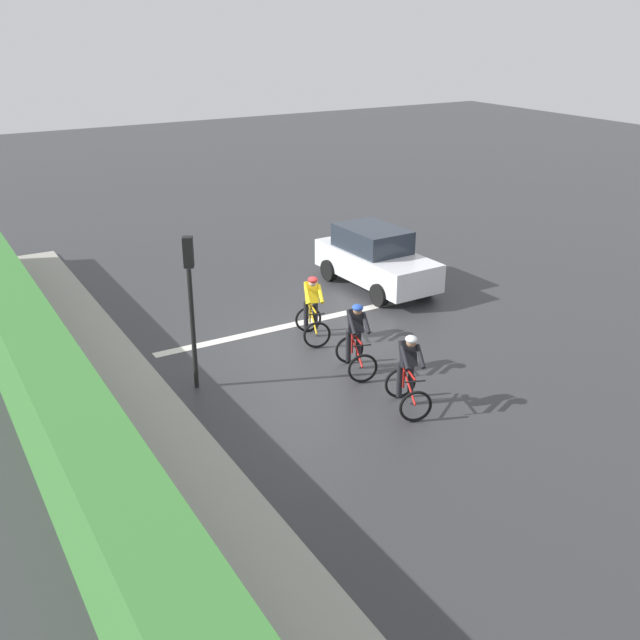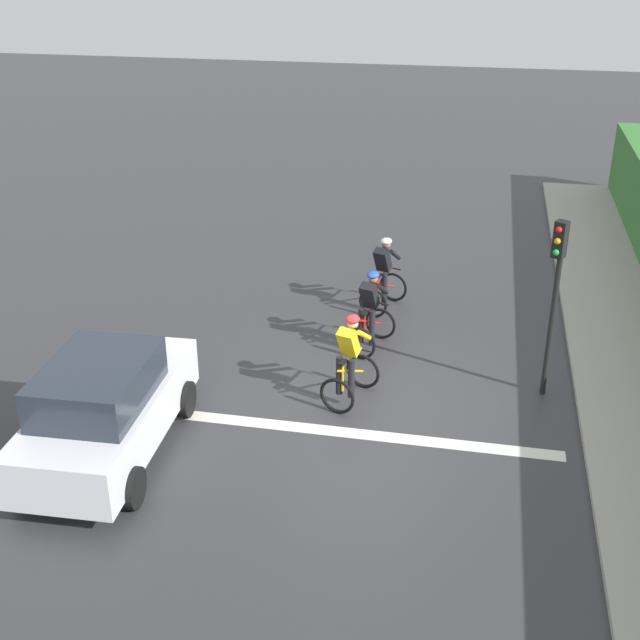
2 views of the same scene
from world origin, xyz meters
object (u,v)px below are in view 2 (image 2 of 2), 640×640
cyclist_mid (350,362)px  traffic_light_near_crossing (556,283)px  cyclist_lead (383,276)px  car_white (106,408)px  cyclist_second (370,313)px

cyclist_mid → traffic_light_near_crossing: 3.81m
cyclist_lead → car_white: (-3.58, -6.43, 0.08)m
cyclist_second → cyclist_mid: same height
cyclist_mid → car_white: (-3.51, -2.40, 0.08)m
cyclist_mid → cyclist_second: bearing=88.2°
cyclist_lead → cyclist_mid: (-0.08, -4.03, 0.00)m
cyclist_second → traffic_light_near_crossing: size_ratio=0.50×
cyclist_second → car_white: bearing=-128.6°
cyclist_mid → traffic_light_near_crossing: bearing=14.9°
cyclist_lead → traffic_light_near_crossing: traffic_light_near_crossing is taller
car_white → traffic_light_near_crossing: traffic_light_near_crossing is taller
cyclist_lead → cyclist_mid: bearing=-91.1°
car_white → cyclist_lead: bearing=60.9°
cyclist_lead → traffic_light_near_crossing: 4.79m
cyclist_mid → cyclist_lead: bearing=88.9°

